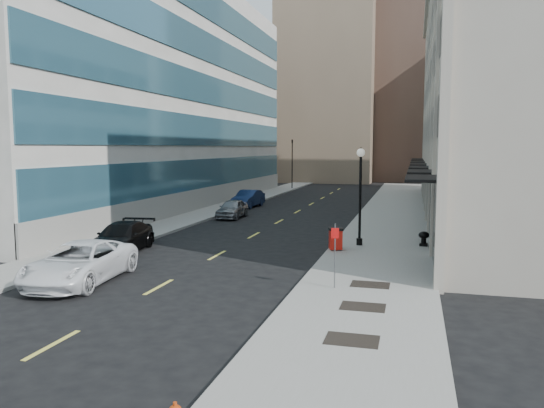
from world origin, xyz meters
The scene contains 22 objects.
ground centered at (0.00, 0.00, 0.00)m, with size 160.00×160.00×0.00m, color black.
sidewalk_right centered at (7.50, 20.00, 0.07)m, with size 5.00×80.00×0.15m, color gray.
sidewalk_left centered at (-6.50, 20.00, 0.07)m, with size 3.00×80.00×0.15m, color gray.
building_right centered at (16.94, 26.99, 8.99)m, with size 15.30×46.50×18.25m.
building_left centered at (-15.95, 27.00, 9.99)m, with size 16.14×46.00×20.00m.
skyline_tan_near centered at (-4.00, 68.00, 14.00)m, with size 14.00×18.00×28.00m, color #806A53.
skyline_brown centered at (8.00, 72.00, 17.00)m, with size 12.00×16.00×34.00m, color brown.
skyline_tan_far centered at (-14.00, 78.00, 11.00)m, with size 12.00×14.00×22.00m, color #806A53.
skyline_stone centered at (18.00, 66.00, 10.00)m, with size 10.00×14.00×20.00m, color #B3AA97.
grate_near centered at (7.60, -2.00, 0.15)m, with size 1.40×1.00×0.01m, color black.
grate_mid centered at (7.60, 1.00, 0.15)m, with size 1.40×1.00×0.01m, color black.
grate_far centered at (7.60, 3.80, 0.15)m, with size 1.40×1.00×0.01m, color black.
road_centerline centered at (0.00, 17.00, 0.01)m, with size 0.15×68.20×0.01m.
traffic_signal centered at (-5.50, 48.00, 5.72)m, with size 0.66×0.66×6.98m.
car_white_van centered at (-3.20, 1.81, 0.78)m, with size 2.57×5.58×1.55m, color white.
car_black_pickup centered at (-4.80, 7.47, 0.73)m, with size 2.05×5.03×1.46m, color black.
car_silver_sedan centered at (-3.79, 21.00, 0.69)m, with size 1.62×4.02×1.37m, color gray.
car_blue_sedan centered at (-4.80, 28.00, 0.74)m, with size 1.56×4.49×1.48m, color #13244A.
trash_bin centered at (5.40, 10.12, 0.74)m, with size 0.84×0.84×1.10m.
lamppost centered at (6.40, 11.72, 3.12)m, with size 0.42×0.42×5.07m.
sign_post centered at (6.40, 2.99, 1.66)m, with size 0.27×0.08×2.33m.
urn_planter centered at (9.60, 12.32, 0.60)m, with size 0.54×0.54×0.74m.
Camera 1 is at (9.07, -15.46, 5.16)m, focal length 35.00 mm.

